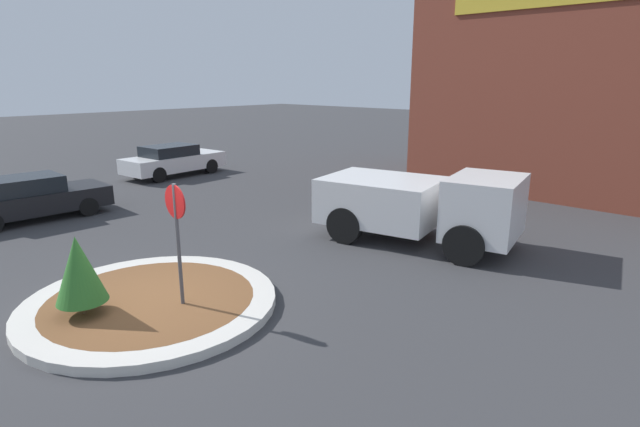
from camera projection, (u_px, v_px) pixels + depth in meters
ground_plane at (152, 307)px, 9.71m from camera, size 120.00×120.00×0.00m
traffic_island at (151, 302)px, 9.68m from camera, size 4.82×4.82×0.18m
stop_sign at (177, 227)px, 9.06m from camera, size 0.63×0.07×2.49m
island_shrub at (79, 269)px, 8.81m from camera, size 0.89×0.89×1.47m
utility_truck at (419, 204)px, 13.31m from camera, size 5.53×3.30×1.97m
storefront_building at (592, 89)px, 18.84m from camera, size 12.27×6.07×7.88m
parked_sedan_white at (173, 160)px, 22.76m from camera, size 2.14×4.71×1.41m
parked_sedan_black at (31, 198)px, 15.61m from camera, size 1.95×4.45×1.39m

